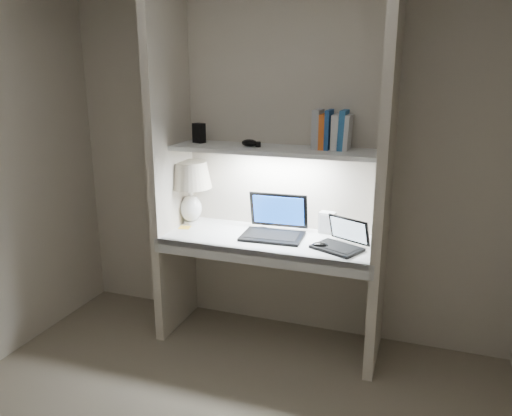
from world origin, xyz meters
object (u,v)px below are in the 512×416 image
at_px(speaker, 327,223).
at_px(laptop_main, 275,226).
at_px(book_row, 332,131).
at_px(laptop_netbook, 341,241).
at_px(table_lamp, 190,182).

bearing_deg(speaker, laptop_main, -145.91).
distance_m(speaker, book_row, 0.64).
xyz_separation_m(laptop_netbook, book_row, (-0.13, 0.21, 0.67)).
distance_m(laptop_netbook, book_row, 0.72).
bearing_deg(laptop_netbook, book_row, 146.76).
distance_m(table_lamp, laptop_main, 0.70).
bearing_deg(laptop_netbook, table_lamp, -162.59).
xyz_separation_m(laptop_netbook, speaker, (-0.14, 0.26, 0.03)).
bearing_deg(laptop_netbook, laptop_main, -167.86).
xyz_separation_m(table_lamp, laptop_main, (0.66, -0.05, -0.25)).
relative_size(table_lamp, speaker, 3.07).
xyz_separation_m(table_lamp, speaker, (0.99, 0.11, -0.24)).
relative_size(laptop_main, laptop_netbook, 1.15).
bearing_deg(laptop_netbook, speaker, 143.87).
relative_size(table_lamp, book_row, 1.82).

